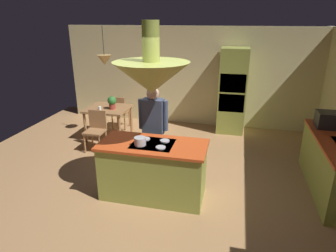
% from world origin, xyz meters
% --- Properties ---
extents(ground, '(8.16, 8.16, 0.00)m').
position_xyz_m(ground, '(0.00, 0.00, 0.00)').
color(ground, '#AD7F51').
extents(wall_back, '(6.80, 0.10, 2.55)m').
position_xyz_m(wall_back, '(0.00, 3.45, 1.27)').
color(wall_back, beige).
rests_on(wall_back, ground).
extents(kitchen_island, '(1.68, 0.79, 0.94)m').
position_xyz_m(kitchen_island, '(0.00, -0.20, 0.46)').
color(kitchen_island, '#939E42').
rests_on(kitchen_island, ground).
extents(counter_run_right, '(0.73, 2.05, 0.92)m').
position_xyz_m(counter_run_right, '(2.84, 0.60, 0.47)').
color(counter_run_right, '#939E42').
rests_on(counter_run_right, ground).
extents(oven_tower, '(0.66, 0.62, 2.08)m').
position_xyz_m(oven_tower, '(1.10, 3.04, 1.04)').
color(oven_tower, '#939E42').
rests_on(oven_tower, ground).
extents(dining_table, '(0.96, 0.87, 0.76)m').
position_xyz_m(dining_table, '(-1.70, 1.90, 0.65)').
color(dining_table, '#A06E43').
rests_on(dining_table, ground).
extents(person_at_island, '(0.53, 0.22, 1.65)m').
position_xyz_m(person_at_island, '(-0.18, 0.47, 0.95)').
color(person_at_island, tan).
rests_on(person_at_island, ground).
extents(range_hood, '(1.10, 1.10, 1.00)m').
position_xyz_m(range_hood, '(0.00, -0.20, 1.97)').
color(range_hood, '#939E42').
extents(pendant_light_over_table, '(0.32, 0.32, 0.82)m').
position_xyz_m(pendant_light_over_table, '(-1.70, 1.90, 1.86)').
color(pendant_light_over_table, '#E0B266').
extents(chair_facing_island, '(0.40, 0.40, 0.87)m').
position_xyz_m(chair_facing_island, '(-1.70, 1.24, 0.50)').
color(chair_facing_island, '#A06E43').
rests_on(chair_facing_island, ground).
extents(chair_by_back_wall, '(0.40, 0.40, 0.87)m').
position_xyz_m(chair_by_back_wall, '(-1.70, 2.56, 0.50)').
color(chair_by_back_wall, '#A06E43').
rests_on(chair_by_back_wall, ground).
extents(potted_plant_on_table, '(0.20, 0.20, 0.30)m').
position_xyz_m(potted_plant_on_table, '(-1.55, 1.83, 0.93)').
color(potted_plant_on_table, '#99382D').
rests_on(potted_plant_on_table, dining_table).
extents(cup_on_table, '(0.07, 0.07, 0.09)m').
position_xyz_m(cup_on_table, '(-1.80, 1.68, 0.81)').
color(cup_on_table, white).
rests_on(cup_on_table, dining_table).
extents(microwave_on_counter, '(0.46, 0.36, 0.28)m').
position_xyz_m(microwave_on_counter, '(2.84, 1.20, 1.06)').
color(microwave_on_counter, '#232326').
rests_on(microwave_on_counter, counter_run_right).
extents(cooking_pot_on_cooktop, '(0.18, 0.18, 0.12)m').
position_xyz_m(cooking_pot_on_cooktop, '(-0.16, -0.33, 1.00)').
color(cooking_pot_on_cooktop, '#B2B2B7').
rests_on(cooking_pot_on_cooktop, kitchen_island).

